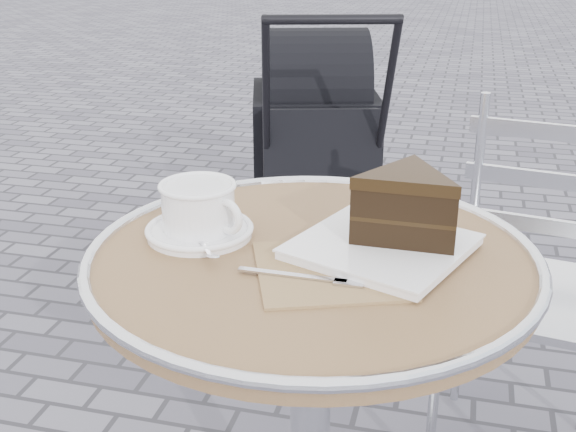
% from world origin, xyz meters
% --- Properties ---
extents(cafe_table, '(0.72, 0.72, 0.74)m').
position_xyz_m(cafe_table, '(0.00, 0.00, 0.57)').
color(cafe_table, silver).
rests_on(cafe_table, ground).
extents(cappuccino_set, '(0.18, 0.20, 0.09)m').
position_xyz_m(cappuccino_set, '(-0.20, 0.02, 0.77)').
color(cappuccino_set, white).
rests_on(cappuccino_set, cafe_table).
extents(cake_plate_set, '(0.38, 0.38, 0.13)m').
position_xyz_m(cake_plate_set, '(0.13, 0.04, 0.79)').
color(cake_plate_set, '#8E6D4E').
rests_on(cake_plate_set, cafe_table).
extents(bistro_chair, '(0.44, 0.44, 0.85)m').
position_xyz_m(bistro_chair, '(0.40, 0.61, 0.53)').
color(bistro_chair, silver).
rests_on(bistro_chair, ground).
extents(baby_stroller, '(0.67, 1.02, 0.98)m').
position_xyz_m(baby_stroller, '(-0.34, 1.59, 0.44)').
color(baby_stroller, black).
rests_on(baby_stroller, ground).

